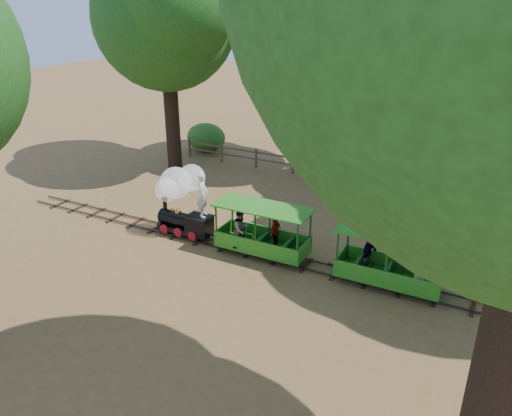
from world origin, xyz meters
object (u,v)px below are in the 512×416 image
at_px(locomotive, 181,194).
at_px(fence, 353,172).
at_px(carriage_rear, 389,264).
at_px(carriage_front, 259,235).

height_order(locomotive, fence, locomotive).
bearing_deg(locomotive, carriage_rear, -0.48).
xyz_separation_m(locomotive, carriage_rear, (7.41, -0.06, -0.80)).
xyz_separation_m(carriage_rear, fence, (-3.59, 7.99, -0.18)).
distance_m(locomotive, carriage_rear, 7.45).
height_order(locomotive, carriage_front, locomotive).
relative_size(carriage_front, carriage_rear, 1.00).
relative_size(carriage_front, fence, 0.18).
bearing_deg(carriage_front, locomotive, 177.24).
relative_size(locomotive, carriage_rear, 0.86).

